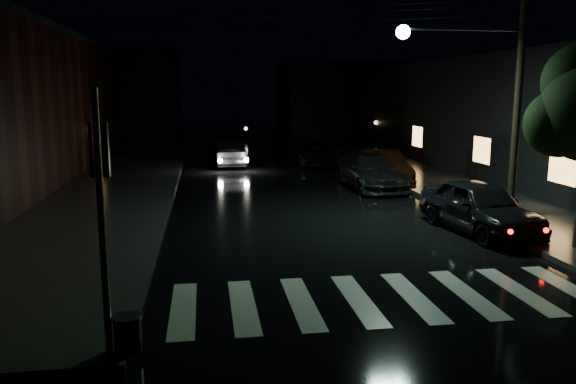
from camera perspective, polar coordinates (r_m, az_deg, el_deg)
name	(u,v)px	position (r m, az deg, el deg)	size (l,w,h in m)	color
ground	(245,316)	(11.16, -4.37, -12.42)	(120.00, 120.00, 0.00)	black
sidewalk_left	(103,192)	(25.02, -18.27, -0.01)	(6.00, 44.00, 0.15)	#282826
sidewalk_right	(439,184)	(26.86, 15.09, 0.83)	(4.00, 44.00, 0.15)	#282826
building_right	(534,115)	(33.39, 23.72, 7.14)	(10.00, 40.00, 6.00)	black
building_far_left	(103,94)	(56.06, -18.29, 9.40)	(14.00, 10.00, 8.00)	black
building_far_right	(352,99)	(57.21, 6.49, 9.35)	(14.00, 10.00, 7.00)	black
crosswalk	(386,298)	(12.17, 9.92, -10.55)	(9.00, 3.00, 0.01)	beige
signal_pole_corner	(115,268)	(9.35, -17.15, -7.35)	(0.68, 0.61, 4.20)	slate
utility_pole	(500,81)	(19.73, 20.73, 10.46)	(4.92, 0.44, 8.00)	black
parked_car_a	(479,207)	(18.17, 18.87, -1.42)	(1.89, 4.71, 1.60)	black
parked_car_b	(381,168)	(26.29, 9.42, 2.47)	(1.72, 4.94, 1.63)	black
parked_car_c	(370,171)	(25.31, 8.37, 2.11)	(2.16, 5.31, 1.54)	black
parked_car_d	(316,154)	(33.11, 2.89, 3.87)	(2.14, 4.64, 1.29)	black
oncoming_car	(227,153)	(32.75, -6.19, 3.96)	(1.62, 4.63, 1.53)	black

